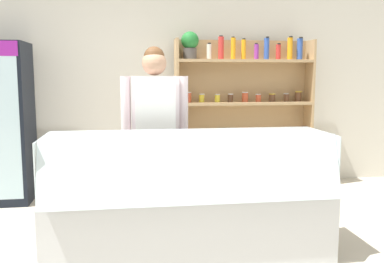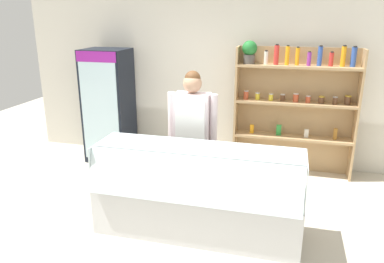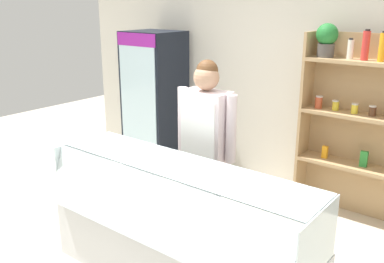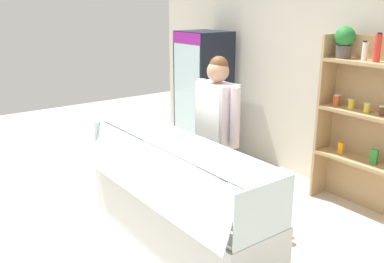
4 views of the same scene
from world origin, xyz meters
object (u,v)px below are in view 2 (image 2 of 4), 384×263
at_px(deli_display_case, 197,207).
at_px(shop_clerk, 192,127).
at_px(drinks_fridge, 109,106).
at_px(shelving_unit, 292,102).

xyz_separation_m(deli_display_case, shop_clerk, (-0.22, 0.66, 0.71)).
relative_size(drinks_fridge, shelving_unit, 0.92).
xyz_separation_m(shelving_unit, deli_display_case, (-0.95, -2.04, -0.79)).
xyz_separation_m(drinks_fridge, shop_clerk, (1.72, -1.17, 0.11)).
bearing_deg(drinks_fridge, deli_display_case, -43.33).
distance_m(drinks_fridge, shop_clerk, 2.08).
bearing_deg(shop_clerk, deli_display_case, -71.45).
bearing_deg(shelving_unit, deli_display_case, -114.90).
bearing_deg(drinks_fridge, shelving_unit, 4.12).
height_order(drinks_fridge, deli_display_case, drinks_fridge).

